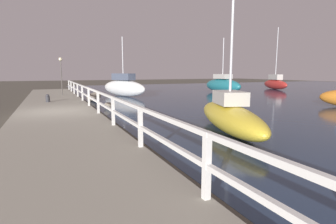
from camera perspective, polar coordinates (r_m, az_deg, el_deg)
The scene contains 12 objects.
ground_plane at distance 13.49m, azimuth -23.03°, elevation -0.95°, with size 120.00×120.00×0.00m, color #4C473D.
dock_walkway at distance 13.47m, azimuth -23.06°, elevation -0.39°, with size 3.59×36.00×0.27m.
railing at distance 13.52m, azimuth -16.06°, elevation 3.48°, with size 0.10×32.50×1.00m.
boulder_far_strip at distance 19.76m, azimuth -16.20°, elevation 3.07°, with size 0.77×0.69×0.58m.
boulder_near_dock at distance 15.41m, azimuth -12.87°, elevation 1.37°, with size 0.52×0.47×0.39m.
boulder_upstream at distance 20.93m, azimuth -15.45°, elevation 3.41°, with size 0.78×0.70×0.58m.
mooring_bollard at distance 17.78m, azimuth -24.71°, elevation 2.76°, with size 0.24×0.24×0.49m.
dock_lamp at distance 22.89m, azimuth -22.30°, elevation 9.16°, with size 0.28×0.28×3.00m.
sailboat_white at distance 23.41m, azimuth -9.68°, elevation 5.42°, with size 3.05×5.88×5.10m.
sailboat_red at distance 35.39m, azimuth 22.27°, elevation 5.82°, with size 3.09×5.84×7.45m.
sailboat_teal at distance 27.82m, azimuth 11.76°, elevation 5.80°, with size 1.58×5.87×5.53m.
sailboat_yellow at distance 9.57m, azimuth 13.19°, elevation -0.73°, with size 3.03×5.80×6.65m.
Camera 1 is at (-0.29, -13.32, 2.08)m, focal length 28.00 mm.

